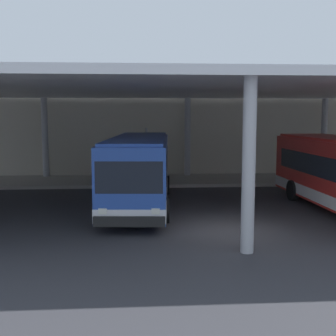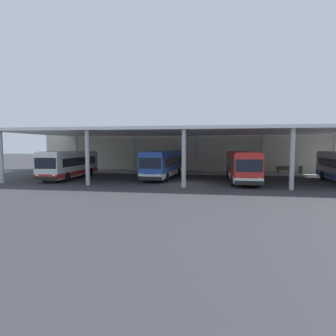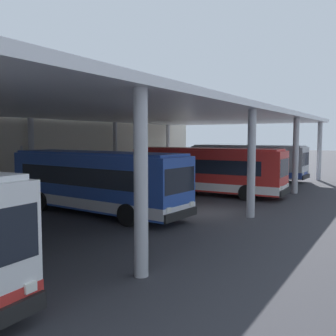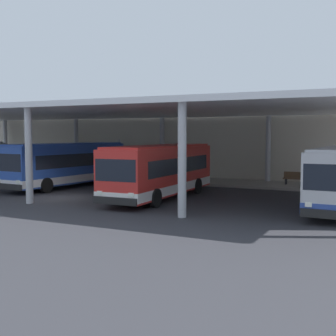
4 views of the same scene
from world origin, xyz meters
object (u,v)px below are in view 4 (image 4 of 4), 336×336
(bus_middle_bay, at_px, (161,171))
(bench_waiting, at_px, (296,178))
(trash_bin, at_px, (325,180))
(banner_sign, at_px, (119,156))
(bus_second_bay, at_px, (67,164))

(bus_middle_bay, height_order, bench_waiting, bus_middle_bay)
(bench_waiting, bearing_deg, bus_middle_bay, -123.64)
(trash_bin, height_order, banner_sign, banner_sign)
(bus_middle_bay, xyz_separation_m, trash_bin, (8.19, 8.87, -0.98))
(trash_bin, distance_m, banner_sign, 16.57)
(bench_waiting, height_order, trash_bin, trash_bin)
(bench_waiting, relative_size, banner_sign, 0.56)
(bus_middle_bay, height_order, banner_sign, banner_sign)
(bus_second_bay, height_order, bench_waiting, bus_second_bay)
(trash_bin, relative_size, banner_sign, 0.31)
(bench_waiting, xyz_separation_m, trash_bin, (2.02, -0.40, 0.01))
(bench_waiting, height_order, banner_sign, banner_sign)
(bus_second_bay, height_order, bus_middle_bay, same)
(bus_second_bay, bearing_deg, trash_bin, 21.80)
(bus_second_bay, xyz_separation_m, bus_middle_bay, (8.76, -2.09, 0.00))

